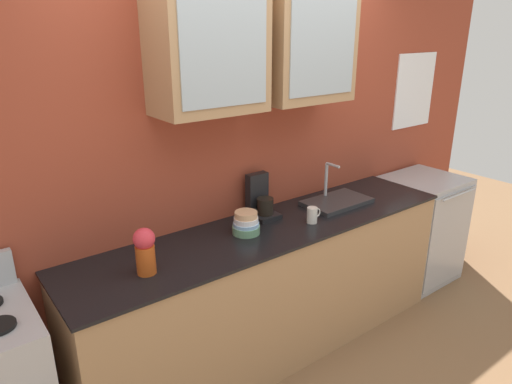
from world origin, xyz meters
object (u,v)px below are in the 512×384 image
object	(u,v)px
vase	(145,250)
cup_near_sink	(312,215)
dishwasher	(420,228)
coffee_maker	(261,201)
bowl_stack	(246,223)
sink_faucet	(336,201)

from	to	relation	value
vase	cup_near_sink	distance (m)	1.15
dishwasher	coffee_maker	size ratio (longest dim) A/B	3.21
vase	bowl_stack	bearing A→B (deg)	6.92
sink_faucet	coffee_maker	xyz separation A→B (m)	(-0.57, 0.15, 0.09)
bowl_stack	dishwasher	xyz separation A→B (m)	(1.86, -0.03, -0.53)
sink_faucet	dishwasher	size ratio (longest dim) A/B	0.52
vase	dishwasher	distance (m)	2.63
vase	coffee_maker	world-z (taller)	coffee_maker
dishwasher	coffee_maker	distance (m)	1.73
coffee_maker	vase	bearing A→B (deg)	-165.08
cup_near_sink	vase	bearing A→B (deg)	177.87
bowl_stack	cup_near_sink	bearing A→B (deg)	-16.13
bowl_stack	coffee_maker	xyz separation A→B (m)	(0.24, 0.17, 0.04)
sink_faucet	dishwasher	bearing A→B (deg)	-2.60
cup_near_sink	coffee_maker	size ratio (longest dim) A/B	0.37
dishwasher	coffee_maker	world-z (taller)	coffee_maker
cup_near_sink	sink_faucet	bearing A→B (deg)	20.82
bowl_stack	coffee_maker	distance (m)	0.30
dishwasher	bowl_stack	bearing A→B (deg)	179.00
sink_faucet	cup_near_sink	world-z (taller)	sink_faucet
sink_faucet	dishwasher	distance (m)	1.15
bowl_stack	coffee_maker	bearing A→B (deg)	34.49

